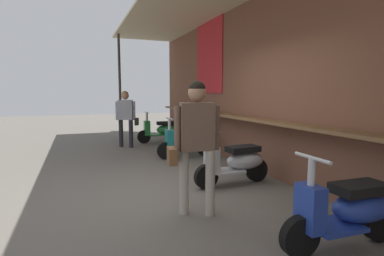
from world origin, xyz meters
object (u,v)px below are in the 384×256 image
(scooter_green, at_px, (162,130))
(scooter_silver, at_px, (237,162))
(scooter_teal, at_px, (189,141))
(shopper_with_handbag, at_px, (126,114))
(shopper_browsing, at_px, (196,134))
(scooter_blue, at_px, (349,210))

(scooter_green, relative_size, scooter_silver, 1.00)
(scooter_teal, relative_size, shopper_with_handbag, 0.88)
(scooter_silver, xyz_separation_m, shopper_browsing, (0.93, -1.12, 0.65))
(scooter_green, height_order, scooter_silver, same)
(scooter_teal, bearing_deg, shopper_with_handbag, -57.81)
(scooter_teal, distance_m, shopper_with_handbag, 2.33)
(scooter_teal, bearing_deg, shopper_browsing, 71.66)
(scooter_teal, relative_size, scooter_silver, 1.00)
(scooter_blue, height_order, shopper_with_handbag, shopper_with_handbag)
(scooter_blue, height_order, shopper_browsing, shopper_browsing)
(shopper_with_handbag, bearing_deg, scooter_blue, -153.54)
(scooter_green, distance_m, shopper_browsing, 5.74)
(scooter_green, distance_m, scooter_silver, 4.67)
(scooter_blue, xyz_separation_m, shopper_with_handbag, (-6.46, -1.18, 0.57))
(shopper_with_handbag, bearing_deg, scooter_silver, -148.28)
(scooter_blue, distance_m, shopper_browsing, 1.84)
(shopper_browsing, bearing_deg, scooter_green, 178.20)
(scooter_teal, relative_size, shopper_browsing, 0.83)
(scooter_teal, xyz_separation_m, scooter_blue, (4.54, -0.00, 0.00))
(scooter_teal, xyz_separation_m, shopper_with_handbag, (-1.93, -1.18, 0.57))
(scooter_teal, bearing_deg, scooter_blue, 90.77)
(scooter_silver, bearing_deg, scooter_blue, 86.13)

